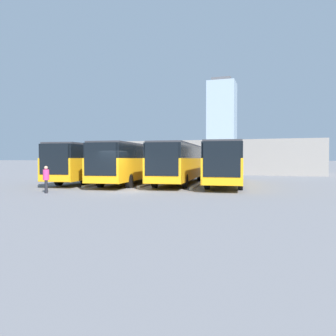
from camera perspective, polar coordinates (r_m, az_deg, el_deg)
ground_plane at (r=20.71m, az=-7.97°, el=-3.95°), size 600.00×600.00×0.00m
bus_0 at (r=25.19m, az=10.13°, el=1.06°), size 3.63×12.69×3.14m
curb_divider_0 at (r=23.79m, az=5.05°, el=-3.03°), size 0.81×5.80×0.15m
bus_1 at (r=26.12m, az=2.11°, el=1.10°), size 3.63×12.69×3.14m
curb_divider_1 at (r=25.04m, az=-3.17°, el=-2.80°), size 0.81×5.80×0.15m
bus_2 at (r=26.51m, az=-6.19°, el=1.10°), size 3.63×12.69×3.14m
curb_divider_2 at (r=25.78m, az=-11.65°, el=-2.70°), size 0.81×5.80×0.15m
bus_3 at (r=28.56m, az=-12.67°, el=1.11°), size 3.63×12.69×3.14m
pedestrian at (r=20.35m, az=-20.46°, el=-1.73°), size 0.50×0.50×1.59m
station_building at (r=47.26m, az=7.11°, el=1.87°), size 29.54×15.01×4.35m
office_tower at (r=227.25m, az=9.38°, el=8.05°), size 18.20×18.20×55.96m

